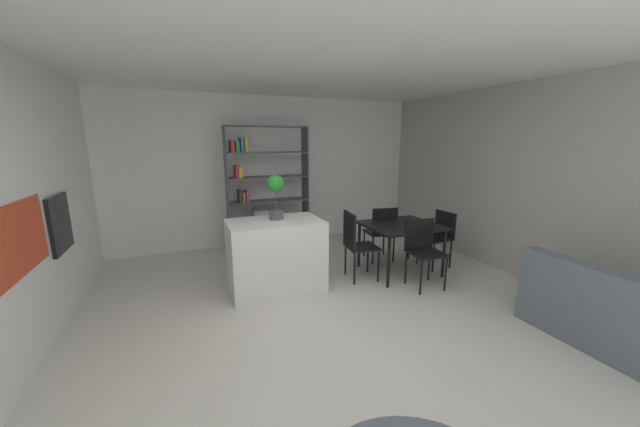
# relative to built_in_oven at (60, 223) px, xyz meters

# --- Properties ---
(ground_plane) EXTENTS (8.95, 8.95, 0.00)m
(ground_plane) POSITION_rel_built_in_oven_xyz_m (2.49, -1.26, -1.07)
(ground_plane) COLOR beige
(ceiling_slab) EXTENTS (6.45, 6.52, 0.06)m
(ceiling_slab) POSITION_rel_built_in_oven_xyz_m (2.49, -1.26, 1.69)
(ceiling_slab) COLOR white
(ceiling_slab) RESTS_ON ground_plane
(back_partition) EXTENTS (6.45, 0.06, 2.73)m
(back_partition) POSITION_rel_built_in_oven_xyz_m (2.49, 1.96, 0.30)
(back_partition) COLOR white
(back_partition) RESTS_ON ground_plane
(right_partition_gray) EXTENTS (0.06, 6.52, 2.73)m
(right_partition_gray) POSITION_rel_built_in_oven_xyz_m (5.68, -1.26, 0.30)
(right_partition_gray) COLOR #B2ADA3
(right_partition_gray) RESTS_ON ground_plane
(cabinet_niche_splashback) EXTENTS (0.01, 1.23, 0.61)m
(cabinet_niche_splashback) POSITION_rel_built_in_oven_xyz_m (-0.02, -1.00, 0.08)
(cabinet_niche_splashback) COLOR #CC4223
(cabinet_niche_splashback) RESTS_ON ground_plane
(built_in_oven) EXTENTS (0.06, 0.58, 0.61)m
(built_in_oven) POSITION_rel_built_in_oven_xyz_m (0.00, 0.00, 0.00)
(built_in_oven) COLOR black
(built_in_oven) RESTS_ON ground_plane
(kitchen_island) EXTENTS (1.20, 0.75, 0.93)m
(kitchen_island) POSITION_rel_built_in_oven_xyz_m (2.31, -0.16, -0.61)
(kitchen_island) COLOR white
(kitchen_island) RESTS_ON ground_plane
(potted_plant_on_island) EXTENTS (0.22, 0.22, 0.58)m
(potted_plant_on_island) POSITION_rel_built_in_oven_xyz_m (2.36, -0.08, 0.22)
(potted_plant_on_island) COLOR #4C4C51
(potted_plant_on_island) RESTS_ON kitchen_island
(open_bookshelf) EXTENTS (1.44, 0.35, 2.18)m
(open_bookshelf) POSITION_rel_built_in_oven_xyz_m (2.52, 1.58, -0.08)
(open_bookshelf) COLOR #4C4C51
(open_bookshelf) RESTS_ON ground_plane
(dining_table) EXTENTS (1.05, 0.94, 0.74)m
(dining_table) POSITION_rel_built_in_oven_xyz_m (4.17, -0.30, -0.41)
(dining_table) COLOR black
(dining_table) RESTS_ON ground_plane
(dining_chair_island_side) EXTENTS (0.46, 0.47, 0.97)m
(dining_chair_island_side) POSITION_rel_built_in_oven_xyz_m (3.42, -0.29, -0.49)
(dining_chair_island_side) COLOR black
(dining_chair_island_side) RESTS_ON ground_plane
(dining_chair_far) EXTENTS (0.48, 0.50, 0.91)m
(dining_chair_far) POSITION_rel_built_in_oven_xyz_m (4.15, 0.19, -0.53)
(dining_chair_far) COLOR black
(dining_chair_far) RESTS_ON ground_plane
(dining_chair_window_side) EXTENTS (0.42, 0.43, 0.86)m
(dining_chair_window_side) POSITION_rel_built_in_oven_xyz_m (4.90, -0.30, -0.55)
(dining_chair_window_side) COLOR black
(dining_chair_window_side) RESTS_ON ground_plane
(dining_chair_near) EXTENTS (0.46, 0.45, 0.90)m
(dining_chair_near) POSITION_rel_built_in_oven_xyz_m (4.17, -0.80, -0.52)
(dining_chair_near) COLOR black
(dining_chair_near) RESTS_ON ground_plane
(sofa) EXTENTS (0.91, 1.81, 0.81)m
(sofa) POSITION_rel_built_in_oven_xyz_m (5.00, -2.80, -0.79)
(sofa) COLOR slate
(sofa) RESTS_ON ground_plane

